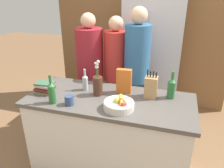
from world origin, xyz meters
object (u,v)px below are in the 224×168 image
object	(u,v)px
coffee_mug	(69,100)
bottle_oil	(171,88)
knife_block	(151,87)
fruit_bowl	(119,104)
flower_vase	(98,84)
bottle_vinegar	(85,82)
person_at_sink	(90,68)
refrigerator	(152,53)
book_stack	(45,88)
bottle_wine	(52,92)
person_in_blue	(116,70)
person_in_red_tee	(137,69)
cereal_box	(124,81)

from	to	relation	value
coffee_mug	bottle_oil	distance (m)	1.02
knife_block	bottle_oil	distance (m)	0.20
fruit_bowl	flower_vase	distance (m)	0.37
bottle_vinegar	person_at_sink	xyz separation A→B (m)	(-0.18, 0.59, -0.06)
refrigerator	bottle_vinegar	world-z (taller)	refrigerator
knife_block	person_at_sink	distance (m)	1.06
knife_block	book_stack	bearing A→B (deg)	-168.68
flower_vase	refrigerator	bearing A→B (deg)	74.24
person_at_sink	fruit_bowl	bearing A→B (deg)	-27.26
bottle_oil	person_at_sink	size ratio (longest dim) A/B	0.17
refrigerator	person_at_sink	size ratio (longest dim) A/B	1.21
fruit_bowl	bottle_wine	world-z (taller)	bottle_wine
book_stack	person_in_blue	xyz separation A→B (m)	(0.54, 0.85, -0.04)
person_in_red_tee	book_stack	bearing A→B (deg)	-144.94
bottle_oil	bottle_vinegar	bearing A→B (deg)	-175.68
bottle_wine	refrigerator	bearing A→B (deg)	65.86
knife_block	flower_vase	distance (m)	0.55
flower_vase	book_stack	distance (m)	0.57
person_in_red_tee	flower_vase	bearing A→B (deg)	-121.05
knife_block	book_stack	xyz separation A→B (m)	(-1.09, -0.22, -0.05)
cereal_box	book_stack	world-z (taller)	cereal_box
refrigerator	person_in_blue	bearing A→B (deg)	-122.32
bottle_vinegar	bottle_oil	bearing A→B (deg)	4.32
book_stack	bottle_vinegar	xyz separation A→B (m)	(0.38, 0.19, 0.04)
knife_block	person_in_red_tee	size ratio (longest dim) A/B	0.17
bottle_oil	person_at_sink	xyz separation A→B (m)	(-1.09, 0.52, -0.08)
bottle_vinegar	book_stack	bearing A→B (deg)	-153.25
bottle_wine	cereal_box	bearing A→B (deg)	34.92
person_in_red_tee	bottle_oil	bearing A→B (deg)	-53.20
fruit_bowl	person_at_sink	world-z (taller)	person_at_sink
coffee_mug	bottle_wine	distance (m)	0.19
bottle_oil	bottle_vinegar	size ratio (longest dim) A/B	1.19
knife_block	flower_vase	xyz separation A→B (m)	(-0.54, -0.10, 0.00)
knife_block	person_in_blue	size ratio (longest dim) A/B	0.18
flower_vase	coffee_mug	distance (m)	0.34
fruit_bowl	bottle_vinegar	size ratio (longest dim) A/B	1.20
book_stack	person_at_sink	bearing A→B (deg)	75.74
refrigerator	bottle_oil	xyz separation A→B (m)	(0.35, -1.23, 0.00)
fruit_bowl	person_at_sink	distance (m)	1.10
knife_block	coffee_mug	bearing A→B (deg)	-152.31
flower_vase	cereal_box	xyz separation A→B (m)	(0.25, 0.13, 0.01)
fruit_bowl	flower_vase	size ratio (longest dim) A/B	0.75
book_stack	person_in_blue	size ratio (longest dim) A/B	0.13
refrigerator	bottle_vinegar	distance (m)	1.41
coffee_mug	person_in_red_tee	xyz separation A→B (m)	(0.48, 0.90, 0.05)
flower_vase	person_in_blue	size ratio (longest dim) A/B	0.24
cereal_box	knife_block	bearing A→B (deg)	-5.18
cereal_box	bottle_oil	size ratio (longest dim) A/B	0.93
knife_block	bottle_wine	distance (m)	0.98
person_at_sink	bottle_vinegar	bearing A→B (deg)	-46.05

